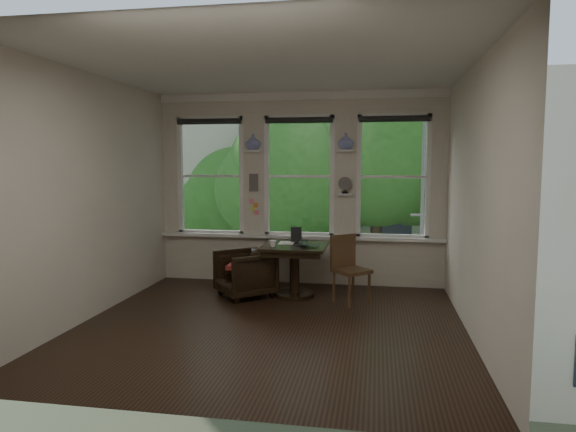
% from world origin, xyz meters
% --- Properties ---
extents(ground, '(4.50, 4.50, 0.00)m').
position_xyz_m(ground, '(0.00, 0.00, 0.00)').
color(ground, black).
rests_on(ground, ground).
extents(ceiling, '(4.50, 4.50, 0.00)m').
position_xyz_m(ceiling, '(0.00, 0.00, 3.00)').
color(ceiling, silver).
rests_on(ceiling, ground).
extents(wall_back, '(4.50, 0.00, 4.50)m').
position_xyz_m(wall_back, '(0.00, 2.25, 1.50)').
color(wall_back, beige).
rests_on(wall_back, ground).
extents(wall_front, '(4.50, 0.00, 4.50)m').
position_xyz_m(wall_front, '(0.00, -2.25, 1.50)').
color(wall_front, beige).
rests_on(wall_front, ground).
extents(wall_left, '(0.00, 4.50, 4.50)m').
position_xyz_m(wall_left, '(-2.25, 0.00, 1.50)').
color(wall_left, beige).
rests_on(wall_left, ground).
extents(wall_right, '(0.00, 4.50, 4.50)m').
position_xyz_m(wall_right, '(2.25, 0.00, 1.50)').
color(wall_right, beige).
rests_on(wall_right, ground).
extents(window_left, '(1.10, 0.12, 1.90)m').
position_xyz_m(window_left, '(-1.45, 2.25, 1.70)').
color(window_left, white).
rests_on(window_left, ground).
extents(window_center, '(1.10, 0.12, 1.90)m').
position_xyz_m(window_center, '(0.00, 2.25, 1.70)').
color(window_center, white).
rests_on(window_center, ground).
extents(window_right, '(1.10, 0.12, 1.90)m').
position_xyz_m(window_right, '(1.45, 2.25, 1.70)').
color(window_right, white).
rests_on(window_right, ground).
extents(shelf_left, '(0.26, 0.16, 0.03)m').
position_xyz_m(shelf_left, '(-0.72, 2.15, 2.10)').
color(shelf_left, white).
rests_on(shelf_left, ground).
extents(shelf_right, '(0.26, 0.16, 0.03)m').
position_xyz_m(shelf_right, '(0.72, 2.15, 2.10)').
color(shelf_right, white).
rests_on(shelf_right, ground).
extents(intercom, '(0.14, 0.06, 0.28)m').
position_xyz_m(intercom, '(-0.72, 2.18, 1.60)').
color(intercom, '#59544F').
rests_on(intercom, ground).
extents(sticky_notes, '(0.16, 0.01, 0.24)m').
position_xyz_m(sticky_notes, '(-0.72, 2.19, 1.25)').
color(sticky_notes, pink).
rests_on(sticky_notes, ground).
extents(desk_fan, '(0.20, 0.20, 0.24)m').
position_xyz_m(desk_fan, '(0.72, 2.13, 1.53)').
color(desk_fan, '#59544F').
rests_on(desk_fan, ground).
extents(vase_left, '(0.24, 0.24, 0.25)m').
position_xyz_m(vase_left, '(-0.72, 2.15, 2.24)').
color(vase_left, silver).
rests_on(vase_left, shelf_left).
extents(vase_right, '(0.24, 0.24, 0.25)m').
position_xyz_m(vase_right, '(0.72, 2.15, 2.24)').
color(vase_right, silver).
rests_on(vase_right, shelf_right).
extents(table, '(0.90, 0.90, 0.75)m').
position_xyz_m(table, '(0.07, 1.34, 0.38)').
color(table, black).
rests_on(table, ground).
extents(armchair_left, '(1.02, 1.02, 0.67)m').
position_xyz_m(armchair_left, '(-0.63, 1.23, 0.33)').
color(armchair_left, black).
rests_on(armchair_left, ground).
extents(cushion_red, '(0.45, 0.45, 0.06)m').
position_xyz_m(cushion_red, '(-0.63, 1.23, 0.45)').
color(cushion_red, maroon).
rests_on(cushion_red, armchair_left).
extents(side_chair_right, '(0.59, 0.59, 0.92)m').
position_xyz_m(side_chair_right, '(0.89, 1.13, 0.46)').
color(side_chair_right, '#4D331B').
rests_on(side_chair_right, ground).
extents(laptop, '(0.39, 0.33, 0.03)m').
position_xyz_m(laptop, '(0.25, 1.17, 0.76)').
color(laptop, black).
rests_on(laptop, table).
extents(mug, '(0.12, 0.12, 0.09)m').
position_xyz_m(mug, '(-0.20, 1.13, 0.80)').
color(mug, white).
rests_on(mug, table).
extents(drinking_glass, '(0.17, 0.17, 0.10)m').
position_xyz_m(drinking_glass, '(0.23, 1.15, 0.80)').
color(drinking_glass, white).
rests_on(drinking_glass, table).
extents(tablet, '(0.17, 0.11, 0.22)m').
position_xyz_m(tablet, '(0.04, 1.63, 0.86)').
color(tablet, black).
rests_on(tablet, table).
extents(papers, '(0.23, 0.31, 0.00)m').
position_xyz_m(papers, '(-0.08, 1.51, 0.75)').
color(papers, silver).
rests_on(papers, table).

